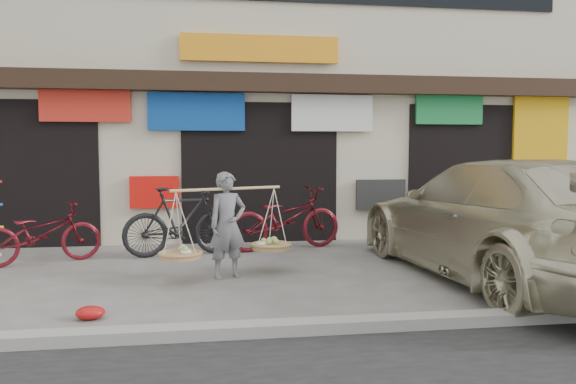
{
  "coord_description": "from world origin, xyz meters",
  "views": [
    {
      "loc": [
        -1.08,
        -7.3,
        1.8
      ],
      "look_at": [
        0.15,
        0.9,
        1.17
      ],
      "focal_mm": 35.0,
      "sensor_mm": 36.0,
      "label": 1
    }
  ],
  "objects": [
    {
      "name": "bike_0",
      "position": [
        -3.63,
        1.91,
        0.48
      ],
      "size": [
        1.94,
        1.33,
        0.96
      ],
      "primitive_type": "imported",
      "rotation": [
        0.0,
        0.0,
        1.99
      ],
      "color": "maroon",
      "rests_on": "ground"
    },
    {
      "name": "ground",
      "position": [
        0.0,
        0.0,
        0.0
      ],
      "size": [
        70.0,
        70.0,
        0.0
      ],
      "primitive_type": "plane",
      "color": "slate",
      "rests_on": "ground"
    },
    {
      "name": "suv",
      "position": [
        3.0,
        -0.15,
        0.84
      ],
      "size": [
        2.69,
        5.9,
        1.67
      ],
      "rotation": [
        0.0,
        0.0,
        3.2
      ],
      "color": "beige",
      "rests_on": "ground"
    },
    {
      "name": "bike_1",
      "position": [
        -1.47,
        2.25,
        0.58
      ],
      "size": [
        2.02,
        0.92,
        1.17
      ],
      "primitive_type": "imported",
      "rotation": [
        0.0,
        0.0,
        1.77
      ],
      "color": "black",
      "rests_on": "ground"
    },
    {
      "name": "bike_2",
      "position": [
        0.35,
        2.6,
        0.56
      ],
      "size": [
        2.25,
        1.27,
        1.12
      ],
      "primitive_type": "imported",
      "rotation": [
        0.0,
        0.0,
        1.83
      ],
      "color": "#590F17",
      "rests_on": "ground"
    },
    {
      "name": "shophouse_block",
      "position": [
        -0.0,
        6.42,
        3.45
      ],
      "size": [
        14.0,
        6.32,
        7.0
      ],
      "color": "beige",
      "rests_on": "ground"
    },
    {
      "name": "kerb",
      "position": [
        0.0,
        -2.0,
        0.06
      ],
      "size": [
        70.0,
        0.25,
        0.12
      ],
      "primitive_type": "cube",
      "color": "gray",
      "rests_on": "ground"
    },
    {
      "name": "street_vendor",
      "position": [
        -0.76,
        0.49,
        0.68
      ],
      "size": [
        1.85,
        1.07,
        1.49
      ],
      "rotation": [
        0.0,
        0.0,
        0.38
      ],
      "color": "slate",
      "rests_on": "ground"
    },
    {
      "name": "red_bag",
      "position": [
        -2.29,
        -1.23,
        0.07
      ],
      "size": [
        0.31,
        0.25,
        0.14
      ],
      "primitive_type": "ellipsoid",
      "color": "#B81211",
      "rests_on": "ground"
    }
  ]
}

